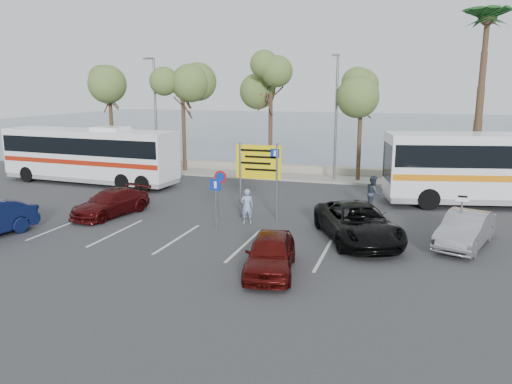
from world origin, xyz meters
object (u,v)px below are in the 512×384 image
(direction_sign, at_px, (259,168))
(car_silver_b, at_px, (465,230))
(street_lamp_right, at_px, (336,111))
(car_maroon, at_px, (111,203))
(suv_black, at_px, (358,223))
(car_red, at_px, (270,253))
(street_lamp_left, at_px, (155,109))
(pedestrian_far, at_px, (373,193))
(pedestrian_near, at_px, (247,206))
(coach_bus_left, at_px, (89,157))

(direction_sign, xyz_separation_m, car_silver_b, (9.00, -1.70, -1.75))
(street_lamp_right, bearing_deg, car_silver_b, -59.78)
(car_maroon, bearing_deg, suv_black, 9.38)
(street_lamp_right, height_order, car_red, street_lamp_right)
(street_lamp_left, xyz_separation_m, pedestrian_far, (16.07, -7.02, -3.72))
(suv_black, bearing_deg, car_silver_b, -17.29)
(car_silver_b, bearing_deg, car_maroon, -161.57)
(car_silver_b, relative_size, pedestrian_near, 2.54)
(street_lamp_left, xyz_separation_m, coach_bus_left, (-2.00, -5.22, -2.88))
(street_lamp_left, height_order, street_lamp_right, same)
(suv_black, xyz_separation_m, pedestrian_near, (-5.10, 1.09, 0.06))
(street_lamp_right, bearing_deg, direction_sign, -100.94)
(direction_sign, relative_size, pedestrian_far, 2.05)
(car_silver_b, xyz_separation_m, pedestrian_near, (-9.20, 0.57, 0.13))
(street_lamp_right, relative_size, pedestrian_near, 4.91)
(street_lamp_left, bearing_deg, pedestrian_far, -23.59)
(coach_bus_left, relative_size, car_red, 3.08)
(direction_sign, height_order, coach_bus_left, coach_bus_left)
(pedestrian_far, bearing_deg, pedestrian_near, 119.36)
(street_lamp_left, relative_size, car_silver_b, 1.93)
(car_red, bearing_deg, street_lamp_right, 81.33)
(coach_bus_left, distance_m, car_silver_b, 23.05)
(direction_sign, xyz_separation_m, car_maroon, (-7.00, -1.70, -1.80))
(coach_bus_left, bearing_deg, car_maroon, -48.59)
(street_lamp_left, height_order, suv_black, street_lamp_left)
(suv_black, xyz_separation_m, car_silver_b, (4.10, 0.52, -0.07))
(car_maroon, distance_m, pedestrian_far, 13.07)
(car_maroon, distance_m, suv_black, 11.91)
(car_red, height_order, car_silver_b, car_silver_b)
(pedestrian_near, bearing_deg, car_silver_b, 155.81)
(street_lamp_left, relative_size, pedestrian_near, 4.91)
(direction_sign, distance_m, car_red, 7.36)
(coach_bus_left, relative_size, car_silver_b, 2.91)
(car_red, bearing_deg, coach_bus_left, 132.36)
(coach_bus_left, bearing_deg, car_silver_b, -17.18)
(suv_black, distance_m, pedestrian_near, 5.22)
(street_lamp_right, height_order, pedestrian_far, street_lamp_right)
(street_lamp_right, height_order, suv_black, street_lamp_right)
(pedestrian_near, bearing_deg, pedestrian_far, -160.60)
(street_lamp_right, height_order, pedestrian_near, street_lamp_right)
(street_lamp_right, distance_m, pedestrian_near, 12.26)
(street_lamp_left, xyz_separation_m, direction_sign, (11.00, -10.32, -2.17))
(suv_black, relative_size, pedestrian_near, 3.34)
(pedestrian_near, bearing_deg, car_maroon, -15.86)
(suv_black, relative_size, pedestrian_far, 3.10)
(car_maroon, distance_m, car_red, 10.74)
(car_silver_b, bearing_deg, suv_black, -154.29)
(coach_bus_left, relative_size, suv_black, 2.22)
(street_lamp_left, distance_m, car_red, 22.08)
(street_lamp_right, distance_m, coach_bus_left, 16.14)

